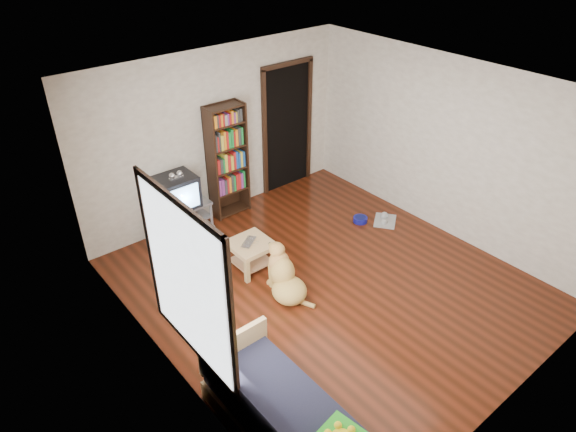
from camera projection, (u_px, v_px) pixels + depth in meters
ground at (327, 284)px, 6.78m from camera, size 5.00×5.00×0.00m
ceiling at (337, 92)px, 5.40m from camera, size 5.00×5.00×0.00m
wall_back at (217, 134)px, 7.72m from camera, size 4.50×0.00×4.50m
wall_front at (531, 310)px, 4.45m from camera, size 4.50×0.00×4.50m
wall_left at (160, 274)px, 4.87m from camera, size 0.00×5.00×5.00m
wall_right at (446, 148)px, 7.30m from camera, size 0.00×5.00×5.00m
laptop at (252, 243)px, 6.85m from camera, size 0.35×0.32×0.02m
dog_bowl at (360, 219)px, 8.05m from camera, size 0.22×0.22×0.08m
grey_rag at (385, 221)px, 8.06m from camera, size 0.51×0.49×0.03m
window at (186, 283)px, 4.45m from camera, size 0.03×1.46×1.70m
doorway at (287, 125)px, 8.53m from camera, size 1.03×0.05×2.19m
tv_stand at (180, 219)px, 7.62m from camera, size 0.90×0.45×0.50m
crt_tv at (176, 191)px, 7.38m from camera, size 0.55×0.52×0.58m
bookshelf at (227, 155)px, 7.81m from camera, size 0.60×0.30×1.80m
sofa at (283, 419)px, 4.72m from camera, size 0.80×1.80×0.80m
coffee_table at (251, 250)px, 6.94m from camera, size 0.55×0.55×0.40m
dog at (284, 278)px, 6.48m from camera, size 0.50×0.86×0.70m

